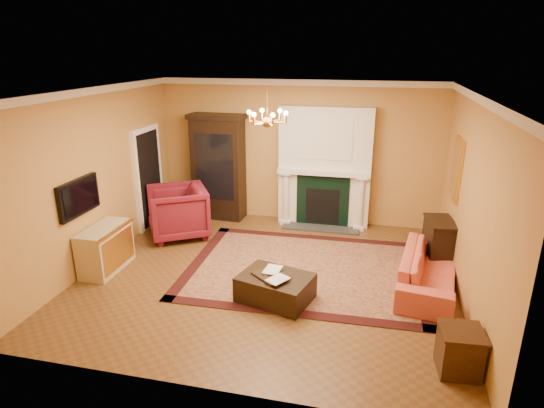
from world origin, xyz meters
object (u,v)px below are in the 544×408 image
(china_cabinet, at_px, (219,169))
(leather_ottoman, at_px, (275,287))
(console_table, at_px, (438,244))
(commode, at_px, (105,249))
(pedestal_table, at_px, (178,215))
(wingback_armchair, at_px, (178,210))
(end_table, at_px, (459,352))
(coral_sofa, at_px, (429,264))

(china_cabinet, distance_m, leather_ottoman, 3.89)
(console_table, bearing_deg, commode, -173.01)
(commode, distance_m, console_table, 5.70)
(china_cabinet, distance_m, pedestal_table, 1.38)
(console_table, bearing_deg, pedestal_table, 168.04)
(wingback_armchair, bearing_deg, leather_ottoman, 19.79)
(console_table, distance_m, leather_ottoman, 3.07)
(china_cabinet, relative_size, console_table, 2.76)
(end_table, bearing_deg, leather_ottoman, 156.03)
(pedestal_table, xyz_separation_m, coral_sofa, (4.77, -1.24, 0.01))
(china_cabinet, height_order, wingback_armchair, china_cabinet)
(coral_sofa, xyz_separation_m, leather_ottoman, (-2.26, -0.91, -0.19))
(wingback_armchair, distance_m, coral_sofa, 4.82)
(china_cabinet, height_order, pedestal_table, china_cabinet)
(coral_sofa, bearing_deg, wingback_armchair, 85.84)
(pedestal_table, distance_m, leather_ottoman, 3.31)
(end_table, bearing_deg, pedestal_table, 146.81)
(china_cabinet, bearing_deg, pedestal_table, -112.43)
(commode, relative_size, console_table, 1.29)
(commode, xyz_separation_m, leather_ottoman, (3.03, -0.33, -0.17))
(leather_ottoman, bearing_deg, commode, -171.14)
(wingback_armchair, distance_m, leather_ottoman, 3.16)
(pedestal_table, distance_m, commode, 1.89)
(end_table, bearing_deg, console_table, 88.80)
(commode, distance_m, end_table, 5.63)
(coral_sofa, bearing_deg, china_cabinet, 70.09)
(wingback_armchair, relative_size, console_table, 1.42)
(wingback_armchair, bearing_deg, china_cabinet, 129.38)
(china_cabinet, relative_size, end_table, 4.17)
(wingback_armchair, relative_size, coral_sofa, 0.55)
(china_cabinet, distance_m, commode, 3.15)
(china_cabinet, bearing_deg, coral_sofa, -25.07)
(coral_sofa, bearing_deg, end_table, -166.66)
(wingback_armchair, xyz_separation_m, end_table, (4.86, -3.05, -0.30))
(end_table, relative_size, leather_ottoman, 0.51)
(pedestal_table, bearing_deg, china_cabinet, 64.14)
(wingback_armchair, height_order, coral_sofa, wingback_armchair)
(china_cabinet, xyz_separation_m, wingback_armchair, (-0.44, -1.25, -0.53))
(end_table, xyz_separation_m, console_table, (0.06, 2.87, 0.13))
(coral_sofa, bearing_deg, commode, 104.82)
(commode, xyz_separation_m, end_table, (5.45, -1.41, -0.12))
(pedestal_table, xyz_separation_m, commode, (-0.51, -1.82, -0.00))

